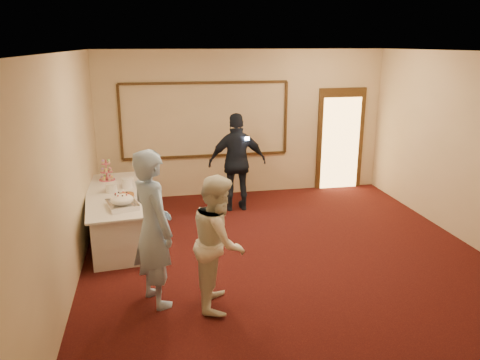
% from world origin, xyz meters
% --- Properties ---
extents(floor, '(7.00, 7.00, 0.00)m').
position_xyz_m(floor, '(0.00, 0.00, 0.00)').
color(floor, black).
rests_on(floor, ground).
extents(room_walls, '(6.04, 7.04, 3.02)m').
position_xyz_m(room_walls, '(0.00, 0.00, 2.03)').
color(room_walls, beige).
rests_on(room_walls, floor).
extents(wall_molding, '(3.45, 0.04, 1.55)m').
position_xyz_m(wall_molding, '(-0.80, 3.47, 1.60)').
color(wall_molding, '#34220F').
rests_on(wall_molding, room_walls).
extents(doorway, '(1.05, 0.07, 2.20)m').
position_xyz_m(doorway, '(2.15, 3.45, 1.08)').
color(doorway, '#34220F').
rests_on(doorway, floor).
extents(buffet_table, '(1.24, 2.63, 0.77)m').
position_xyz_m(buffet_table, '(-2.51, 1.49, 0.39)').
color(buffet_table, silver).
rests_on(buffet_table, floor).
extents(pavlova_tray, '(0.52, 0.60, 0.21)m').
position_xyz_m(pavlova_tray, '(-2.39, 0.77, 0.86)').
color(pavlova_tray, silver).
rests_on(pavlova_tray, buffet_table).
extents(cupcake_stand, '(0.28, 0.28, 0.41)m').
position_xyz_m(cupcake_stand, '(-2.72, 2.29, 0.92)').
color(cupcake_stand, '#C94E68').
rests_on(cupcake_stand, buffet_table).
extents(plate_stack_a, '(0.19, 0.19, 0.16)m').
position_xyz_m(plate_stack_a, '(-2.59, 1.53, 0.85)').
color(plate_stack_a, white).
rests_on(plate_stack_a, buffet_table).
extents(plate_stack_b, '(0.20, 0.20, 0.17)m').
position_xyz_m(plate_stack_b, '(-2.35, 1.75, 0.85)').
color(plate_stack_b, white).
rests_on(plate_stack_b, buffet_table).
extents(tart, '(0.28, 0.28, 0.06)m').
position_xyz_m(tart, '(-2.35, 1.24, 0.80)').
color(tart, white).
rests_on(tart, buffet_table).
extents(man, '(0.72, 0.84, 1.95)m').
position_xyz_m(man, '(-1.96, -0.68, 0.98)').
color(man, '#A4C9F8').
rests_on(man, floor).
extents(woman, '(0.76, 0.90, 1.65)m').
position_xyz_m(woman, '(-1.19, -0.87, 0.82)').
color(woman, white).
rests_on(woman, floor).
extents(guest, '(1.11, 0.49, 1.87)m').
position_xyz_m(guest, '(-0.33, 2.45, 0.94)').
color(guest, black).
rests_on(guest, floor).
extents(camera_flash, '(0.07, 0.04, 0.05)m').
position_xyz_m(camera_flash, '(-0.18, 2.29, 1.42)').
color(camera_flash, white).
rests_on(camera_flash, guest).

